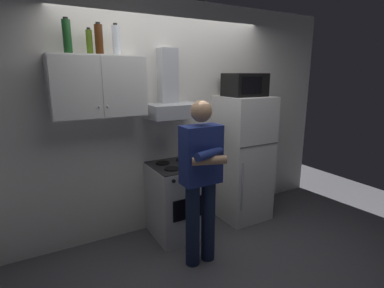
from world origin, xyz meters
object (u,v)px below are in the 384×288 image
(range_hood, at_px, (172,99))
(bottle_wine_green, at_px, (67,37))
(stove_oven, at_px, (178,199))
(microwave, at_px, (245,85))
(upper_cabinet, at_px, (98,87))
(bottle_olive_oil, at_px, (89,42))
(person_standing, at_px, (201,178))
(bottle_vodka_clear, at_px, (116,40))
(bottle_rum_dark, at_px, (99,39))
(refrigerator, at_px, (243,158))

(range_hood, height_order, bottle_wine_green, bottle_wine_green)
(stove_oven, height_order, microwave, microwave)
(upper_cabinet, distance_m, bottle_olive_oil, 0.42)
(upper_cabinet, height_order, bottle_wine_green, bottle_wine_green)
(person_standing, height_order, bottle_vodka_clear, bottle_vodka_clear)
(upper_cabinet, height_order, range_hood, range_hood)
(range_hood, height_order, microwave, range_hood)
(range_hood, distance_m, bottle_wine_green, 1.20)
(person_standing, bearing_deg, range_hood, 86.09)
(range_hood, height_order, bottle_vodka_clear, bottle_vodka_clear)
(range_hood, distance_m, bottle_rum_dark, 0.96)
(person_standing, xyz_separation_m, bottle_wine_green, (-0.99, 0.77, 1.30))
(bottle_wine_green, bearing_deg, person_standing, -37.92)
(bottle_olive_oil, xyz_separation_m, bottle_vodka_clear, (0.26, 0.00, 0.03))
(refrigerator, bearing_deg, stove_oven, -179.96)
(bottle_rum_dark, bearing_deg, bottle_vodka_clear, 9.34)
(refrigerator, distance_m, bottle_rum_dark, 2.21)
(range_hood, bearing_deg, person_standing, -93.91)
(bottle_vodka_clear, bearing_deg, microwave, -4.64)
(upper_cabinet, distance_m, bottle_rum_dark, 0.44)
(person_standing, distance_m, bottle_rum_dark, 1.64)
(upper_cabinet, xyz_separation_m, bottle_rum_dark, (0.04, -0.01, 0.44))
(person_standing, xyz_separation_m, bottle_vodka_clear, (-0.54, 0.75, 1.29))
(person_standing, distance_m, bottle_olive_oil, 1.67)
(stove_oven, height_order, bottle_olive_oil, bottle_olive_oil)
(range_hood, xyz_separation_m, refrigerator, (0.95, -0.13, -0.80))
(refrigerator, relative_size, bottle_vodka_clear, 5.29)
(person_standing, height_order, bottle_olive_oil, bottle_olive_oil)
(upper_cabinet, xyz_separation_m, microwave, (1.75, -0.11, -0.01))
(bottle_rum_dark, distance_m, bottle_olive_oil, 0.09)
(microwave, distance_m, bottle_rum_dark, 1.77)
(range_hood, height_order, bottle_rum_dark, bottle_rum_dark)
(person_standing, bearing_deg, bottle_wine_green, 142.08)
(stove_oven, relative_size, bottle_olive_oil, 3.59)
(upper_cabinet, relative_size, bottle_rum_dark, 3.06)
(bottle_olive_oil, bearing_deg, bottle_wine_green, 173.57)
(range_hood, xyz_separation_m, bottle_wine_green, (-1.04, 0.04, 0.61))
(upper_cabinet, xyz_separation_m, bottle_vodka_clear, (0.21, 0.02, 0.44))
(bottle_olive_oil, bearing_deg, bottle_rum_dark, -16.35)
(range_hood, bearing_deg, bottle_vodka_clear, 178.32)
(microwave, xyz_separation_m, bottle_wine_green, (-1.98, 0.14, 0.46))
(refrigerator, xyz_separation_m, bottle_vodka_clear, (-1.54, 0.14, 1.39))
(upper_cabinet, relative_size, bottle_wine_green, 2.79)
(microwave, relative_size, bottle_vodka_clear, 1.59)
(person_standing, bearing_deg, stove_oven, 85.28)
(upper_cabinet, xyz_separation_m, person_standing, (0.75, -0.73, -0.85))
(bottle_vodka_clear, bearing_deg, refrigerator, -5.31)
(upper_cabinet, bearing_deg, stove_oven, -8.90)
(upper_cabinet, height_order, bottle_olive_oil, bottle_olive_oil)
(bottle_rum_dark, distance_m, bottle_wine_green, 0.28)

